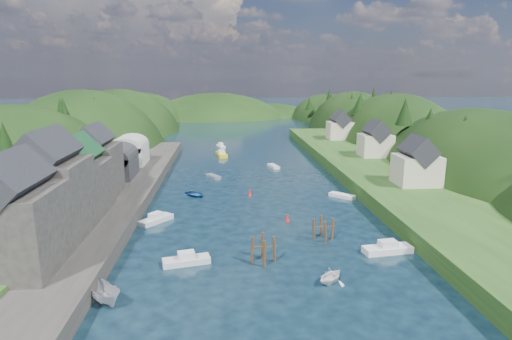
{
  "coord_description": "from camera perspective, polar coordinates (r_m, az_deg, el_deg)",
  "views": [
    {
      "loc": [
        -5.52,
        -46.78,
        20.74
      ],
      "look_at": [
        0.0,
        28.0,
        4.0
      ],
      "focal_mm": 30.0,
      "sensor_mm": 36.0,
      "label": 1
    }
  ],
  "objects": [
    {
      "name": "hillside_left",
      "position": [
        131.22,
        -21.62,
        -0.98
      ],
      "size": [
        44.0,
        245.56,
        52.0
      ],
      "color": "black",
      "rests_on": "ground"
    },
    {
      "name": "terrace_left_grass",
      "position": [
        74.09,
        -24.22,
        -3.81
      ],
      "size": [
        12.0,
        110.0,
        2.5
      ],
      "primitive_type": "cube",
      "color": "#234719",
      "rests_on": "ground"
    },
    {
      "name": "channel_buoy_far",
      "position": [
        75.3,
        -0.81,
        -3.03
      ],
      "size": [
        0.7,
        0.7,
        1.1
      ],
      "color": "red",
      "rests_on": "ground"
    },
    {
      "name": "right_bank_cottages",
      "position": [
        101.94,
        15.06,
        3.75
      ],
      "size": [
        9.0,
        59.24,
        8.41
      ],
      "color": "beige",
      "rests_on": "terrace_right"
    },
    {
      "name": "piling_cluster_near",
      "position": [
        48.99,
        0.99,
        -10.82
      ],
      "size": [
        2.98,
        2.81,
        3.7
      ],
      "color": "#382314",
      "rests_on": "ground"
    },
    {
      "name": "quayside_buildings",
      "position": [
        58.59,
        -24.56,
        -2.05
      ],
      "size": [
        8.0,
        35.84,
        12.9
      ],
      "color": "#2D2B28",
      "rests_on": "quay_left"
    },
    {
      "name": "piling_cluster_far",
      "position": [
        56.18,
        8.95,
        -8.0
      ],
      "size": [
        2.93,
        2.76,
        3.42
      ],
      "color": "#382314",
      "rests_on": "ground"
    },
    {
      "name": "ground",
      "position": [
        99.13,
        -0.94,
        0.51
      ],
      "size": [
        600.0,
        600.0,
        0.0
      ],
      "primitive_type": "plane",
      "color": "black",
      "rests_on": "ground"
    },
    {
      "name": "boat_sheds",
      "position": [
        89.54,
        -17.39,
        2.06
      ],
      "size": [
        7.0,
        21.0,
        7.5
      ],
      "color": "#2D2D30",
      "rests_on": "quay_left"
    },
    {
      "name": "quay_left",
      "position": [
        72.05,
        -18.95,
        -4.02
      ],
      "size": [
        12.0,
        110.0,
        2.0
      ],
      "primitive_type": "cube",
      "color": "#2D2B28",
      "rests_on": "ground"
    },
    {
      "name": "terrace_right",
      "position": [
        94.05,
        14.82,
        0.17
      ],
      "size": [
        16.0,
        120.0,
        2.4
      ],
      "primitive_type": "cube",
      "color": "#234719",
      "rests_on": "ground"
    },
    {
      "name": "moored_boats",
      "position": [
        66.57,
        -3.27,
        -5.08
      ],
      "size": [
        36.15,
        91.71,
        2.0
      ],
      "color": "silver",
      "rests_on": "ground"
    },
    {
      "name": "hillside_right",
      "position": [
        134.82,
        17.89,
        -0.09
      ],
      "size": [
        36.0,
        245.56,
        48.0
      ],
      "color": "black",
      "rests_on": "ground"
    },
    {
      "name": "channel_buoy_near",
      "position": [
        62.32,
        4.21,
        -6.42
      ],
      "size": [
        0.7,
        0.7,
        1.1
      ],
      "color": "red",
      "rests_on": "ground"
    },
    {
      "name": "far_hills",
      "position": [
        223.13,
        -2.46,
        4.45
      ],
      "size": [
        103.0,
        68.0,
        44.0
      ],
      "color": "black",
      "rests_on": "ground"
    },
    {
      "name": "hill_trees",
      "position": [
        112.93,
        -0.81,
        7.68
      ],
      "size": [
        90.81,
        149.63,
        11.96
      ],
      "color": "black",
      "rests_on": "ground"
    }
  ]
}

